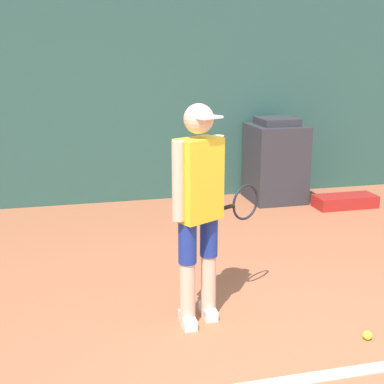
{
  "coord_description": "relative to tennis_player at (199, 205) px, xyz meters",
  "views": [
    {
      "loc": [
        -1.41,
        -2.88,
        2.05
      ],
      "look_at": [
        -0.45,
        1.02,
        1.0
      ],
      "focal_mm": 50.0,
      "sensor_mm": 36.0,
      "label": 1
    }
  ],
  "objects": [
    {
      "name": "covered_chair",
      "position": [
        1.94,
        3.17,
        -0.39
      ],
      "size": [
        0.73,
        0.77,
        1.17
      ],
      "color": "#333338",
      "rests_on": "ground_plane"
    },
    {
      "name": "tennis_player",
      "position": [
        0.0,
        0.0,
        0.0
      ],
      "size": [
        0.82,
        0.51,
        1.7
      ],
      "rotation": [
        0.0,
        0.0,
        0.49
      ],
      "color": "beige",
      "rests_on": "ground_plane"
    },
    {
      "name": "court_baseline",
      "position": [
        0.44,
        -0.94,
        -0.94
      ],
      "size": [
        21.6,
        0.1,
        0.01
      ],
      "color": "white",
      "rests_on": "ground_plane"
    },
    {
      "name": "back_wall",
      "position": [
        0.44,
        3.66,
        0.48
      ],
      "size": [
        24.0,
        0.1,
        2.86
      ],
      "color": "#2D564C",
      "rests_on": "ground_plane"
    },
    {
      "name": "equipment_bag",
      "position": [
        2.73,
        2.59,
        -0.87
      ],
      "size": [
        0.84,
        0.35,
        0.16
      ],
      "color": "#B2231E",
      "rests_on": "ground_plane"
    },
    {
      "name": "ground_plane",
      "position": [
        0.44,
        -0.83,
        -0.95
      ],
      "size": [
        24.0,
        24.0,
        0.0
      ],
      "primitive_type": "plane",
      "color": "#B76642"
    },
    {
      "name": "tennis_ball",
      "position": [
        1.13,
        -0.59,
        -0.91
      ],
      "size": [
        0.07,
        0.07,
        0.07
      ],
      "color": "#D1E533",
      "rests_on": "ground_plane"
    }
  ]
}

